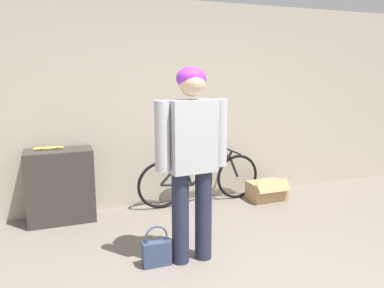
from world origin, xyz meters
The scene contains 7 objects.
wall_back centered at (0.00, 2.74, 1.30)m, with size 8.00×0.07×2.60m.
side_shelf centered at (-1.36, 2.50, 0.42)m, with size 0.74×0.38×0.84m.
person centered at (-0.27, 1.10, 1.03)m, with size 0.67×0.26×1.75m.
bicycle centered at (0.38, 2.50, 0.34)m, with size 1.71×0.46×0.68m.
banana centered at (-1.47, 2.56, 0.86)m, with size 0.35×0.09×0.04m.
handbag centered at (-0.60, 1.11, 0.13)m, with size 0.25×0.11×0.38m.
cardboard_box centered at (1.27, 2.31, 0.13)m, with size 0.49×0.39×0.31m.
Camera 1 is at (-1.39, -1.91, 1.70)m, focal length 35.00 mm.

